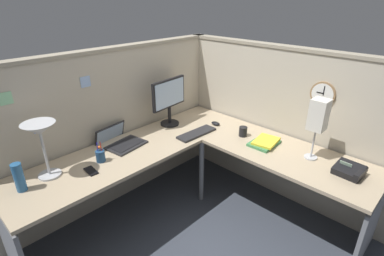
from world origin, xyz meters
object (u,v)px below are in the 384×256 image
Objects in this scene: laptop at (119,141)px; cell_phone at (91,171)px; book_stack at (265,142)px; desk_lamp_paper at (318,117)px; thermos_flask at (19,177)px; pen_cup at (100,156)px; coffee_mug at (243,132)px; office_phone at (350,171)px; monitor at (169,99)px; computer_mouse at (216,123)px; wall_clock at (323,94)px; keyboard at (197,133)px; desk_lamp_dome at (40,133)px.

laptop is 2.95× the size of cell_phone.
desk_lamp_paper reaches higher than book_stack.
laptop is 0.80× the size of desk_lamp_paper.
thermos_flask reaches higher than cell_phone.
laptop reaches higher than book_stack.
pen_cup is 1.88× the size of coffee_mug.
office_phone is 0.72× the size of book_stack.
monitor is 0.94× the size of desk_lamp_paper.
thermos_flask reaches higher than coffee_mug.
thermos_flask reaches higher than laptop.
cell_phone is at bearing 132.66° from office_phone.
coffee_mug is (-0.01, 1.00, 0.01)m from office_phone.
coffee_mug is (0.00, 0.25, 0.03)m from book_stack.
computer_mouse reaches higher than cell_phone.
keyboard is at bearing 123.99° from wall_clock.
monitor is 2.27× the size of wall_clock.
book_stack is (-0.02, -0.62, 0.00)m from computer_mouse.
thermos_flask is at bearing -176.04° from monitor.
monitor is 3.47× the size of cell_phone.
thermos_flask is 0.42× the size of desk_lamp_paper.
desk_lamp_paper is at bearing -81.79° from book_stack.
coffee_mug is at bearing -18.87° from thermos_flask.
book_stack is at bearing -92.25° from computer_mouse.
office_phone is at bearing -127.66° from wall_clock.
wall_clock is (0.33, -0.57, 0.44)m from coffee_mug.
cell_phone is at bearing -15.63° from thermos_flask.
laptop is at bearing 118.35° from office_phone.
keyboard is at bearing 115.30° from book_stack.
laptop is at bearing 6.51° from desk_lamp_dome.
office_phone is at bearing -45.81° from desk_lamp_dome.
book_stack is at bearing -34.14° from pen_cup.
wall_clock is at bearing -32.59° from desk_lamp_dome.
desk_lamp_paper reaches higher than coffee_mug.
laptop is 1.42× the size of book_stack.
keyboard is 2.99× the size of cell_phone.
coffee_mug is at bearing -15.57° from cell_phone.
computer_mouse is 0.23× the size of desk_lamp_dome.
pen_cup is 1.82m from desk_lamp_paper.
wall_clock is (1.70, -1.07, 0.48)m from cell_phone.
thermos_flask is 1.94m from coffee_mug.
coffee_mug reaches higher than book_stack.
laptop is 1.96× the size of office_phone.
monitor is 1.07m from book_stack.
cell_phone is (-0.14, -0.08, -0.05)m from pen_cup.
computer_mouse is 1.10m from desk_lamp_paper.
coffee_mug reaches higher than computer_mouse.
office_phone is (1.63, -1.67, -0.33)m from desk_lamp_dome.
pen_cup is (-1.25, 0.21, 0.04)m from computer_mouse.
keyboard is 0.97m from pen_cup.
book_stack is at bearing -47.15° from laptop.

